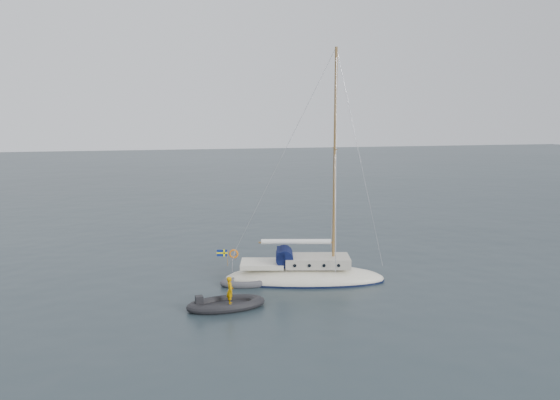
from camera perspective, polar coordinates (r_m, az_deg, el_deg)
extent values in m
plane|color=black|center=(33.36, 2.92, -9.13)|extent=(300.00, 300.00, 0.00)
ellipsoid|color=white|center=(34.54, 2.60, -8.21)|extent=(9.97, 3.10, 1.66)
cube|color=beige|center=(34.46, 3.84, -6.29)|extent=(3.99, 2.10, 0.61)
cube|color=white|center=(33.59, -1.75, -6.99)|extent=(2.66, 2.10, 0.28)
cylinder|color=#0B1137|center=(33.79, 0.54, -6.04)|extent=(1.06, 1.83, 1.06)
cube|color=#0B1137|center=(33.68, 0.18, -5.70)|extent=(0.50, 1.83, 0.44)
cylinder|color=olive|center=(33.75, 5.56, 4.29)|extent=(0.17, 0.17, 13.29)
cylinder|color=olive|center=(33.71, 5.57, 5.42)|extent=(0.06, 2.44, 0.06)
cylinder|color=olive|center=(33.78, 1.73, -4.51)|extent=(4.65, 0.11, 0.11)
cylinder|color=white|center=(33.77, 1.73, -4.42)|extent=(4.32, 0.31, 0.31)
cylinder|color=gray|center=(33.11, -4.75, -6.39)|extent=(0.04, 2.44, 0.04)
torus|color=orange|center=(33.73, -5.05, -6.11)|extent=(0.60, 0.11, 0.60)
cylinder|color=olive|center=(33.07, -5.42, -6.61)|extent=(0.03, 0.03, 1.00)
cube|color=navy|center=(32.94, -6.00, -6.09)|extent=(0.66, 0.02, 0.42)
cube|color=#F9EB0E|center=(32.94, -6.00, -6.09)|extent=(0.69, 0.03, 0.10)
cube|color=#F9EB0E|center=(32.96, -5.79, -6.07)|extent=(0.10, 0.03, 0.44)
cylinder|color=black|center=(35.02, 1.04, -6.03)|extent=(0.20, 0.07, 0.20)
cylinder|color=black|center=(33.06, 2.07, -6.92)|extent=(0.20, 0.07, 0.20)
cylinder|color=black|center=(35.27, 2.43, -5.93)|extent=(0.20, 0.07, 0.20)
cylinder|color=black|center=(33.32, 3.53, -6.81)|extent=(0.20, 0.07, 0.20)
cylinder|color=black|center=(35.54, 3.79, -5.83)|extent=(0.20, 0.07, 0.20)
cylinder|color=black|center=(33.61, 4.98, -6.69)|extent=(0.20, 0.07, 0.20)
cylinder|color=black|center=(35.83, 5.14, -5.73)|extent=(0.20, 0.07, 0.20)
cylinder|color=black|center=(33.91, 6.39, -6.57)|extent=(0.20, 0.07, 0.20)
cube|color=#515156|center=(33.72, -3.66, -8.70)|extent=(1.87, 0.77, 0.11)
cube|color=black|center=(30.01, -5.64, -10.89)|extent=(2.69, 1.12, 0.13)
cube|color=black|center=(29.71, -8.47, -10.44)|extent=(0.39, 0.39, 0.67)
imported|color=#CE8C01|center=(29.78, -5.24, -9.40)|extent=(0.44, 0.60, 1.52)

